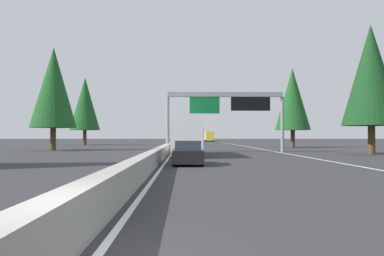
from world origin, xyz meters
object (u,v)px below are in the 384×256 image
at_px(bus_mid_left, 186,136).
at_px(conifer_right_near, 371,75).
at_px(sedan_mid_right, 188,153).
at_px(sedan_far_left, 187,141).
at_px(pickup_far_right, 207,138).
at_px(conifer_left_mid, 85,104).
at_px(sedan_distant_a, 187,140).
at_px(conifer_right_mid, 293,99).
at_px(conifer_left_near, 53,88).
at_px(box_truck_mid_center, 209,136).
at_px(sign_gantry_overhead, 227,104).

relative_size(bus_mid_left, conifer_right_near, 0.93).
relative_size(sedan_mid_right, sedan_far_left, 1.00).
xyz_separation_m(pickup_far_right, conifer_left_mid, (-52.54, 26.62, 6.99)).
relative_size(sedan_distant_a, conifer_right_mid, 0.37).
height_order(sedan_mid_right, bus_mid_left, bus_mid_left).
bearing_deg(sedan_far_left, conifer_right_near, -159.30).
relative_size(bus_mid_left, conifer_left_near, 0.93).
height_order(pickup_far_right, conifer_left_near, conifer_left_near).
xyz_separation_m(sedan_mid_right, bus_mid_left, (11.39, 0.03, 1.03)).
relative_size(conifer_right_near, conifer_left_near, 1.00).
distance_m(box_truck_mid_center, conifer_right_near, 80.30).
bearing_deg(conifer_right_mid, box_truck_mid_center, 8.70).
distance_m(sign_gantry_overhead, sedan_distant_a, 54.09).
distance_m(pickup_far_right, sedan_distant_a, 33.25).
bearing_deg(pickup_far_right, bus_mid_left, 175.53).
height_order(conifer_right_mid, conifer_left_near, conifer_left_near).
xyz_separation_m(conifer_right_near, conifer_left_mid, (38.66, 36.98, 0.35)).
distance_m(box_truck_mid_center, sedan_distant_a, 21.84).
xyz_separation_m(sedan_far_left, conifer_right_mid, (-24.50, -15.80, 6.56)).
bearing_deg(conifer_left_near, sedan_far_left, -24.36).
relative_size(sedan_far_left, conifer_right_near, 0.35).
bearing_deg(box_truck_mid_center, conifer_right_mid, -171.30).
distance_m(box_truck_mid_center, conifer_right_mid, 58.87).
height_order(sedan_far_left, conifer_right_mid, conifer_right_mid).
relative_size(sedan_mid_right, conifer_right_mid, 0.37).
height_order(conifer_left_near, conifer_left_mid, conifer_left_mid).
distance_m(bus_mid_left, pickup_far_right, 93.03).
distance_m(conifer_right_mid, conifer_left_mid, 39.37).
bearing_deg(conifer_left_near, conifer_left_mid, 6.93).
relative_size(sign_gantry_overhead, sedan_distant_a, 2.88).
bearing_deg(pickup_far_right, conifer_right_mid, -172.81).
bearing_deg(sign_gantry_overhead, sedan_mid_right, 166.40).
xyz_separation_m(sign_gantry_overhead, box_truck_mid_center, (74.46, -2.83, -3.51)).
bearing_deg(sedan_distant_a, conifer_left_near, 161.47).
relative_size(sedan_mid_right, sedan_distant_a, 1.00).
height_order(pickup_far_right, box_truck_mid_center, box_truck_mid_center).
bearing_deg(sedan_mid_right, sign_gantry_overhead, -13.60).
xyz_separation_m(sedan_distant_a, conifer_right_mid, (-37.22, -15.73, 6.56)).
bearing_deg(bus_mid_left, conifer_left_mid, 25.74).
bearing_deg(pickup_far_right, conifer_right_near, -173.52).
distance_m(bus_mid_left, conifer_left_near, 20.67).
distance_m(conifer_right_mid, conifer_left_near, 33.87).
xyz_separation_m(sedan_mid_right, conifer_left_mid, (51.58, 19.41, 7.22)).
height_order(conifer_right_mid, conifer_left_mid, conifer_left_mid).
relative_size(sedan_far_left, conifer_right_mid, 0.37).
bearing_deg(sedan_distant_a, conifer_left_mid, 135.50).
height_order(sedan_mid_right, box_truck_mid_center, box_truck_mid_center).
height_order(conifer_right_near, conifer_left_mid, conifer_left_mid).
xyz_separation_m(conifer_right_near, conifer_right_mid, (21.47, 1.57, -0.31)).
height_order(bus_mid_left, conifer_right_near, conifer_right_near).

